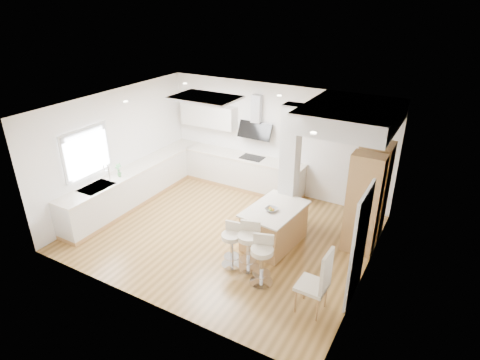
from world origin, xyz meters
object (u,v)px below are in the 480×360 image
Objects in this scene: dining_chair at (319,280)px; bar_stool_c at (262,258)px; bar_stool_b at (249,244)px; peninsula at (274,226)px; bar_stool_a at (232,243)px.

bar_stool_c is at bearing 170.68° from dining_chair.
dining_chair reaches higher than bar_stool_c.
bar_stool_b is 0.47m from bar_stool_c.
peninsula is at bearing 86.87° from bar_stool_c.
bar_stool_a is 0.34m from bar_stool_b.
bar_stool_c is (0.34, -1.24, 0.10)m from peninsula.
bar_stool_c reaches higher than bar_stool_a.
bar_stool_a is at bearing 173.87° from bar_stool_b.
bar_stool_a is at bearing -104.51° from peninsula.
bar_stool_b is at bearing -87.61° from peninsula.
bar_stool_b is 1.02× the size of bar_stool_c.
bar_stool_a is 0.73× the size of dining_chair.
bar_stool_b is at bearing 164.64° from dining_chair.
dining_chair is (1.53, -0.47, 0.11)m from bar_stool_b.
dining_chair reaches higher than peninsula.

